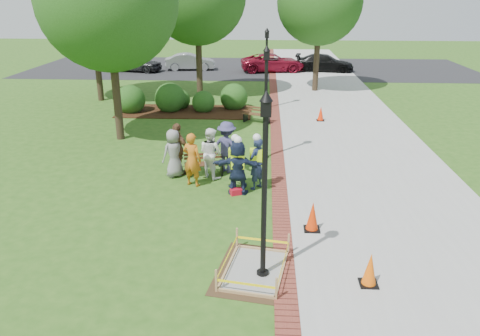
# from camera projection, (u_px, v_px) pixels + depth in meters

# --- Properties ---
(ground) EXTENTS (100.00, 100.00, 0.00)m
(ground) POSITION_uv_depth(u_px,v_px,m) (221.00, 215.00, 13.54)
(ground) COLOR #285116
(ground) RESTS_ON ground
(sidewalk) EXTENTS (6.00, 60.00, 0.02)m
(sidewalk) POSITION_uv_depth(u_px,v_px,m) (343.00, 124.00, 22.60)
(sidewalk) COLOR #9E9E99
(sidewalk) RESTS_ON ground
(brick_edging) EXTENTS (0.50, 60.00, 0.03)m
(brick_edging) POSITION_uv_depth(u_px,v_px,m) (276.00, 123.00, 22.77)
(brick_edging) COLOR maroon
(brick_edging) RESTS_ON ground
(mulch_bed) EXTENTS (7.00, 3.00, 0.05)m
(mulch_bed) POSITION_uv_depth(u_px,v_px,m) (186.00, 111.00, 24.88)
(mulch_bed) COLOR #381E0F
(mulch_bed) RESTS_ON ground
(parking_lot) EXTENTS (36.00, 12.00, 0.01)m
(parking_lot) POSITION_uv_depth(u_px,v_px,m) (251.00, 68.00, 38.71)
(parking_lot) COLOR black
(parking_lot) RESTS_ON ground
(wet_concrete_pad) EXTENTS (2.07, 2.56, 0.55)m
(wet_concrete_pad) POSITION_uv_depth(u_px,v_px,m) (255.00, 263.00, 10.73)
(wet_concrete_pad) COLOR #47331E
(wet_concrete_pad) RESTS_ON ground
(bench_near) EXTENTS (1.44, 0.73, 0.75)m
(bench_near) POSITION_uv_depth(u_px,v_px,m) (205.00, 169.00, 16.35)
(bench_near) COLOR brown
(bench_near) RESTS_ON ground
(bench_far) EXTENTS (1.44, 0.93, 0.74)m
(bench_far) POSITION_uv_depth(u_px,v_px,m) (257.00, 118.00, 22.79)
(bench_far) COLOR brown
(bench_far) RESTS_ON ground
(cone_front) EXTENTS (0.40, 0.40, 0.79)m
(cone_front) POSITION_uv_depth(u_px,v_px,m) (370.00, 270.00, 10.19)
(cone_front) COLOR black
(cone_front) RESTS_ON ground
(cone_back) EXTENTS (0.42, 0.42, 0.84)m
(cone_back) POSITION_uv_depth(u_px,v_px,m) (312.00, 217.00, 12.52)
(cone_back) COLOR black
(cone_back) RESTS_ON ground
(cone_far) EXTENTS (0.37, 0.37, 0.74)m
(cone_far) POSITION_uv_depth(u_px,v_px,m) (321.00, 114.00, 23.04)
(cone_far) COLOR black
(cone_far) RESTS_ON ground
(toolbox) EXTENTS (0.44, 0.36, 0.19)m
(toolbox) POSITION_uv_depth(u_px,v_px,m) (236.00, 192.00, 14.84)
(toolbox) COLOR red
(toolbox) RESTS_ON ground
(lamp_near) EXTENTS (0.28, 0.28, 4.26)m
(lamp_near) POSITION_uv_depth(u_px,v_px,m) (265.00, 174.00, 9.79)
(lamp_near) COLOR black
(lamp_near) RESTS_ON ground
(lamp_mid) EXTENTS (0.28, 0.28, 4.26)m
(lamp_mid) POSITION_uv_depth(u_px,v_px,m) (266.00, 94.00, 17.25)
(lamp_mid) COLOR black
(lamp_mid) RESTS_ON ground
(lamp_far) EXTENTS (0.28, 0.28, 4.26)m
(lamp_far) POSITION_uv_depth(u_px,v_px,m) (266.00, 63.00, 24.71)
(lamp_far) COLOR black
(lamp_far) RESTS_ON ground
(tree_left) EXTENTS (5.59, 5.59, 8.49)m
(tree_left) POSITION_uv_depth(u_px,v_px,m) (108.00, 1.00, 18.39)
(tree_left) COLOR #3D2D1E
(tree_left) RESTS_ON ground
(tree_right) EXTENTS (5.16, 5.16, 7.97)m
(tree_right) POSITION_uv_depth(u_px,v_px,m) (320.00, 2.00, 28.20)
(tree_right) COLOR #3D2D1E
(tree_right) RESTS_ON ground
(shrub_a) EXTENTS (1.55, 1.55, 1.55)m
(shrub_a) POSITION_uv_depth(u_px,v_px,m) (131.00, 112.00, 24.84)
(shrub_a) COLOR #1C3F12
(shrub_a) RESTS_ON ground
(shrub_b) EXTENTS (1.63, 1.63, 1.63)m
(shrub_b) POSITION_uv_depth(u_px,v_px,m) (171.00, 111.00, 25.08)
(shrub_b) COLOR #1C3F12
(shrub_b) RESTS_ON ground
(shrub_c) EXTENTS (1.20, 1.20, 1.20)m
(shrub_c) POSITION_uv_depth(u_px,v_px,m) (204.00, 112.00, 24.94)
(shrub_c) COLOR #1C3F12
(shrub_c) RESTS_ON ground
(shrub_d) EXTENTS (1.49, 1.49, 1.49)m
(shrub_d) POSITION_uv_depth(u_px,v_px,m) (234.00, 109.00, 25.56)
(shrub_d) COLOR #1C3F12
(shrub_d) RESTS_ON ground
(shrub_e) EXTENTS (1.12, 1.12, 1.12)m
(shrub_e) POSITION_uv_depth(u_px,v_px,m) (180.00, 108.00, 25.65)
(shrub_e) COLOR #1C3F12
(shrub_e) RESTS_ON ground
(casual_person_a) EXTENTS (0.63, 0.61, 1.68)m
(casual_person_a) POSITION_uv_depth(u_px,v_px,m) (174.00, 153.00, 16.04)
(casual_person_a) COLOR gray
(casual_person_a) RESTS_ON ground
(casual_person_b) EXTENTS (0.67, 0.56, 1.80)m
(casual_person_b) POSITION_uv_depth(u_px,v_px,m) (192.00, 160.00, 15.26)
(casual_person_b) COLOR #BF6316
(casual_person_b) RESTS_ON ground
(casual_person_c) EXTENTS (0.66, 0.63, 1.75)m
(casual_person_c) POSITION_uv_depth(u_px,v_px,m) (211.00, 153.00, 15.97)
(casual_person_c) COLOR white
(casual_person_c) RESTS_ON ground
(casual_person_d) EXTENTS (0.70, 0.64, 1.84)m
(casual_person_d) POSITION_uv_depth(u_px,v_px,m) (178.00, 149.00, 16.19)
(casual_person_d) COLOR brown
(casual_person_d) RESTS_ON ground
(casual_person_e) EXTENTS (0.69, 0.59, 1.83)m
(casual_person_e) POSITION_uv_depth(u_px,v_px,m) (227.00, 147.00, 16.43)
(casual_person_e) COLOR #3C3964
(casual_person_e) RESTS_ON ground
(hivis_worker_a) EXTENTS (0.58, 0.39, 1.91)m
(hivis_worker_a) POSITION_uv_depth(u_px,v_px,m) (238.00, 166.00, 14.62)
(hivis_worker_a) COLOR #192B41
(hivis_worker_a) RESTS_ON ground
(hivis_worker_b) EXTENTS (0.61, 0.65, 1.87)m
(hivis_worker_b) POSITION_uv_depth(u_px,v_px,m) (256.00, 162.00, 15.01)
(hivis_worker_b) COLOR #16173A
(hivis_worker_b) RESTS_ON ground
(hivis_worker_c) EXTENTS (0.61, 0.50, 1.81)m
(hivis_worker_c) POSITION_uv_depth(u_px,v_px,m) (235.00, 161.00, 15.14)
(hivis_worker_c) COLOR #192543
(hivis_worker_c) RESTS_ON ground
(parked_car_a) EXTENTS (3.06, 5.07, 1.54)m
(parked_car_a) POSITION_uv_depth(u_px,v_px,m) (136.00, 71.00, 37.12)
(parked_car_a) COLOR #262729
(parked_car_a) RESTS_ON ground
(parked_car_b) EXTENTS (2.44, 4.57, 1.42)m
(parked_car_b) POSITION_uv_depth(u_px,v_px,m) (190.00, 70.00, 37.80)
(parked_car_b) COLOR gray
(parked_car_b) RESTS_ON ground
(parked_car_c) EXTENTS (2.69, 4.90, 1.52)m
(parked_car_c) POSITION_uv_depth(u_px,v_px,m) (273.00, 71.00, 37.07)
(parked_car_c) COLOR maroon
(parked_car_c) RESTS_ON ground
(parked_car_d) EXTENTS (2.58, 4.65, 1.44)m
(parked_car_d) POSITION_uv_depth(u_px,v_px,m) (324.00, 71.00, 37.19)
(parked_car_d) COLOR black
(parked_car_d) RESTS_ON ground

